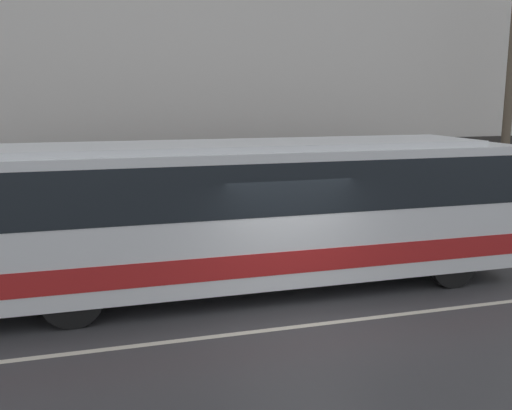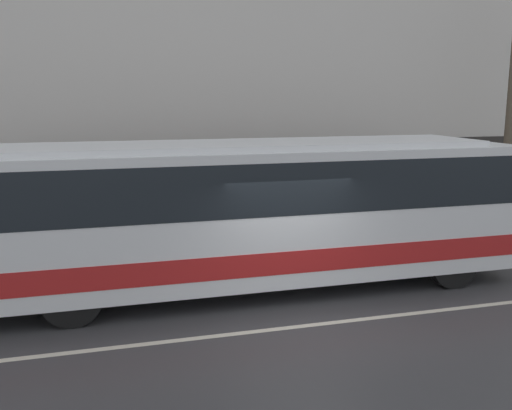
# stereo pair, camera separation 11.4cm
# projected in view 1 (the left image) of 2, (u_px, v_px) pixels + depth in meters

# --- Properties ---
(ground_plane) EXTENTS (60.00, 60.00, 0.00)m
(ground_plane) POSITION_uv_depth(u_px,v_px,m) (307.00, 326.00, 10.24)
(ground_plane) COLOR #38383A
(sidewalk) EXTENTS (60.00, 2.44, 0.12)m
(sidewalk) POSITION_uv_depth(u_px,v_px,m) (235.00, 249.00, 15.15)
(sidewalk) COLOR #A09E99
(sidewalk) RESTS_ON ground_plane
(building_facade) EXTENTS (60.00, 0.35, 13.50)m
(building_facade) POSITION_uv_depth(u_px,v_px,m) (221.00, 2.00, 15.22)
(building_facade) COLOR silver
(building_facade) RESTS_ON ground_plane
(lane_stripe) EXTENTS (54.00, 0.14, 0.01)m
(lane_stripe) POSITION_uv_depth(u_px,v_px,m) (307.00, 325.00, 10.24)
(lane_stripe) COLOR beige
(lane_stripe) RESTS_ON ground_plane
(transit_bus) EXTENTS (11.82, 2.57, 3.13)m
(transit_bus) POSITION_uv_depth(u_px,v_px,m) (246.00, 208.00, 11.89)
(transit_bus) COLOR white
(transit_bus) RESTS_ON ground_plane
(utility_pole_near) EXTENTS (0.25, 0.25, 7.73)m
(utility_pole_near) POSITION_uv_depth(u_px,v_px,m) (509.00, 99.00, 16.15)
(utility_pole_near) COLOR brown
(utility_pole_near) RESTS_ON sidewalk
(pedestrian_waiting) EXTENTS (0.36, 0.36, 1.58)m
(pedestrian_waiting) POSITION_uv_depth(u_px,v_px,m) (218.00, 215.00, 15.68)
(pedestrian_waiting) COLOR maroon
(pedestrian_waiting) RESTS_ON sidewalk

